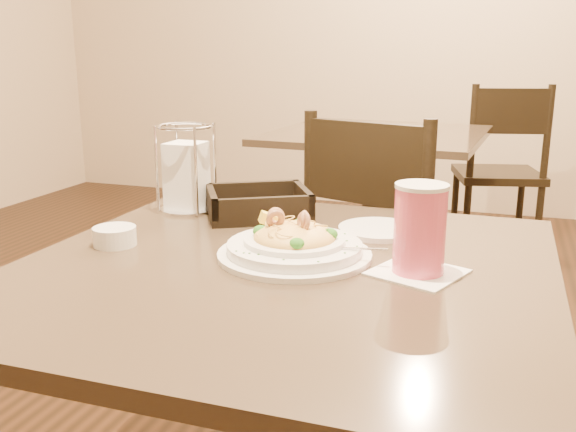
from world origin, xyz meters
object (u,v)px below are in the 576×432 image
(side_plate, at_px, (379,230))
(pasta_bowl, at_px, (294,244))
(drink_glass, at_px, (420,230))
(background_table, at_px, (376,183))
(butter_ramekin, at_px, (115,236))
(dining_chair_far, at_px, (500,168))
(napkin_caddy, at_px, (187,174))
(bread_basket, at_px, (258,206))
(main_table, at_px, (284,385))
(dining_chair_near, at_px, (385,258))

(side_plate, bearing_deg, pasta_bowl, -118.07)
(drink_glass, xyz_separation_m, side_plate, (-0.11, 0.22, -0.07))
(background_table, xyz_separation_m, butter_ramekin, (-0.14, -1.84, 0.25))
(dining_chair_far, relative_size, side_plate, 5.65)
(napkin_caddy, bearing_deg, bread_basket, 2.24)
(background_table, relative_size, butter_ramekin, 11.88)
(dining_chair_far, distance_m, side_plate, 2.25)
(main_table, height_order, background_table, same)
(drink_glass, height_order, bread_basket, drink_glass)
(main_table, distance_m, background_table, 1.85)
(dining_chair_near, relative_size, bread_basket, 3.36)
(dining_chair_far, relative_size, butter_ramekin, 11.55)
(pasta_bowl, relative_size, bread_basket, 1.10)
(dining_chair_near, distance_m, dining_chair_far, 1.70)
(dining_chair_far, bearing_deg, main_table, 68.66)
(drink_glass, bearing_deg, background_table, 103.07)
(main_table, bearing_deg, napkin_caddy, 139.52)
(dining_chair_near, bearing_deg, napkin_caddy, 72.90)
(dining_chair_near, distance_m, drink_glass, 0.86)
(drink_glass, xyz_separation_m, napkin_caddy, (-0.56, 0.26, 0.01))
(drink_glass, height_order, butter_ramekin, drink_glass)
(background_table, distance_m, drink_glass, 1.89)
(bread_basket, distance_m, side_plate, 0.28)
(main_table, height_order, napkin_caddy, napkin_caddy)
(background_table, relative_size, napkin_caddy, 4.84)
(drink_glass, bearing_deg, main_table, -173.72)
(dining_chair_far, bearing_deg, background_table, 36.76)
(main_table, xyz_separation_m, pasta_bowl, (0.01, 0.04, 0.26))
(dining_chair_far, bearing_deg, side_plate, 70.79)
(background_table, bearing_deg, drink_glass, -76.93)
(bread_basket, distance_m, butter_ramekin, 0.34)
(dining_chair_near, height_order, pasta_bowl, dining_chair_near)
(drink_glass, bearing_deg, dining_chair_near, 103.66)
(dining_chair_far, height_order, pasta_bowl, dining_chair_far)
(butter_ramekin, bearing_deg, main_table, 0.19)
(pasta_bowl, relative_size, butter_ramekin, 3.78)
(pasta_bowl, bearing_deg, main_table, -98.43)
(dining_chair_far, xyz_separation_m, drink_glass, (-0.11, -2.45, 0.32))
(main_table, bearing_deg, dining_chair_far, 82.39)
(bread_basket, distance_m, napkin_caddy, 0.18)
(dining_chair_far, xyz_separation_m, side_plate, (-0.21, -2.23, 0.25))
(background_table, xyz_separation_m, dining_chair_near, (0.23, -1.03, -0.01))
(pasta_bowl, bearing_deg, side_plate, 61.93)
(main_table, bearing_deg, drink_glass, 6.28)
(background_table, height_order, napkin_caddy, napkin_caddy)
(background_table, height_order, pasta_bowl, pasta_bowl)
(dining_chair_far, height_order, bread_basket, dining_chair_far)
(bread_basket, height_order, butter_ramekin, bread_basket)
(drink_glass, height_order, side_plate, drink_glass)
(background_table, xyz_separation_m, dining_chair_far, (0.53, 0.64, -0.01))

